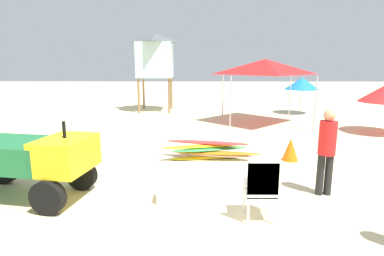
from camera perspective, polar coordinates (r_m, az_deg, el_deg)
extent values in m
plane|color=beige|center=(5.59, -1.41, -14.96)|extent=(80.00, 80.00, 0.00)
cube|color=#1E6B38|center=(6.85, -30.34, -3.98)|extent=(1.96, 1.40, 0.50)
cube|color=yellow|center=(6.13, -21.83, -4.40)|extent=(0.98, 1.22, 0.60)
cylinder|color=black|center=(6.03, -22.14, -0.28)|extent=(0.07, 0.07, 0.30)
cylinder|color=black|center=(6.78, -19.33, -8.04)|extent=(0.62, 0.28, 0.60)
cylinder|color=black|center=(5.92, -24.67, -11.35)|extent=(0.62, 0.28, 0.60)
cylinder|color=black|center=(7.81, -30.95, -6.49)|extent=(0.62, 0.28, 0.60)
cube|color=white|center=(5.33, 12.11, -11.42)|extent=(0.48, 0.48, 0.04)
cube|color=white|center=(5.06, 12.70, -10.29)|extent=(0.48, 0.04, 0.40)
cube|color=white|center=(5.30, 12.15, -10.52)|extent=(0.48, 0.48, 0.04)
cube|color=white|center=(5.02, 12.75, -9.34)|extent=(0.48, 0.04, 0.40)
cube|color=white|center=(5.26, 12.19, -9.61)|extent=(0.48, 0.48, 0.04)
cube|color=white|center=(4.99, 12.80, -8.37)|extent=(0.48, 0.04, 0.40)
cube|color=white|center=(5.23, 12.23, -8.69)|extent=(0.48, 0.48, 0.04)
cube|color=white|center=(4.96, 12.84, -7.40)|extent=(0.48, 0.04, 0.40)
cylinder|color=white|center=(5.65, 13.72, -12.66)|extent=(0.04, 0.04, 0.42)
cylinder|color=white|center=(5.58, 9.40, -12.83)|extent=(0.04, 0.04, 0.42)
cylinder|color=white|center=(5.29, 14.77, -14.50)|extent=(0.04, 0.04, 0.42)
cylinder|color=white|center=(5.20, 10.13, -14.73)|extent=(0.04, 0.04, 0.42)
ellipsoid|color=yellow|center=(8.50, 3.16, -5.26)|extent=(2.13, 0.68, 0.08)
ellipsoid|color=white|center=(8.43, 3.97, -4.85)|extent=(2.24, 0.64, 0.08)
ellipsoid|color=orange|center=(8.31, 4.26, -4.52)|extent=(2.38, 0.50, 0.08)
ellipsoid|color=green|center=(8.36, 3.39, -3.85)|extent=(2.07, 0.74, 0.08)
ellipsoid|color=yellow|center=(8.36, 2.47, -3.27)|extent=(2.37, 0.77, 0.08)
ellipsoid|color=red|center=(8.39, 2.71, -2.65)|extent=(2.24, 0.67, 0.08)
cylinder|color=black|center=(6.60, 22.19, -7.81)|extent=(0.14, 0.14, 0.81)
cylinder|color=black|center=(6.66, 23.48, -7.74)|extent=(0.14, 0.14, 0.81)
cylinder|color=red|center=(6.44, 23.34, -1.66)|extent=(0.32, 0.32, 0.64)
sphere|color=tan|center=(6.36, 23.65, 2.12)|extent=(0.22, 0.22, 0.22)
cylinder|color=#B2B2B7|center=(11.91, 6.95, 4.42)|extent=(0.05, 0.05, 2.07)
cylinder|color=#B2B2B7|center=(12.67, 21.42, 4.13)|extent=(0.05, 0.05, 2.07)
cylinder|color=#B2B2B7|center=(15.05, 5.62, 5.93)|extent=(0.05, 0.05, 2.07)
cylinder|color=#B2B2B7|center=(15.66, 17.34, 5.68)|extent=(0.05, 0.05, 2.07)
pyramid|color=red|center=(13.65, 13.10, 10.78)|extent=(3.18, 3.18, 0.62)
cylinder|color=olive|center=(16.42, -9.62, 5.79)|extent=(0.12, 0.12, 1.78)
cylinder|color=olive|center=(16.22, -4.15, 5.85)|extent=(0.12, 0.12, 1.78)
cylinder|color=olive|center=(17.95, -8.75, 6.29)|extent=(0.12, 0.12, 1.78)
cylinder|color=olive|center=(17.77, -3.75, 6.35)|extent=(0.12, 0.12, 1.78)
cube|color=silver|center=(17.00, -6.71, 12.11)|extent=(1.80, 1.80, 1.80)
pyramid|color=#4C5156|center=(17.04, -6.80, 15.89)|extent=(1.98, 1.98, 0.45)
cylinder|color=beige|center=(16.89, 19.14, 5.54)|extent=(0.04, 0.04, 1.82)
cone|color=blue|center=(16.85, 19.28, 7.60)|extent=(1.71, 1.71, 0.60)
cone|color=orange|center=(8.65, 17.39, -3.71)|extent=(0.42, 0.42, 0.60)
cube|color=white|center=(5.93, -3.35, -11.60)|extent=(0.59, 0.36, 0.33)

